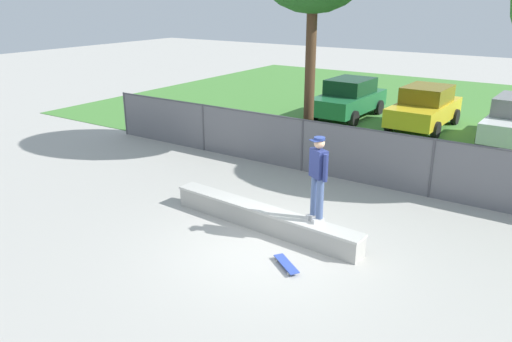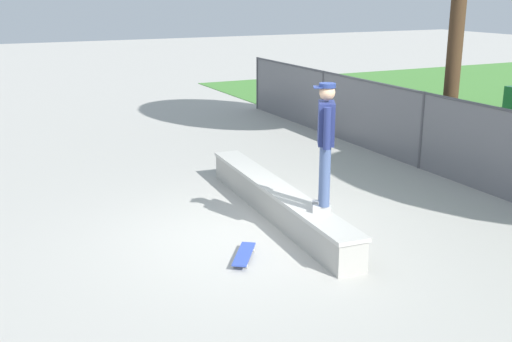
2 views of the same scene
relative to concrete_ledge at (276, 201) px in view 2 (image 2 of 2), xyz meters
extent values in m
plane|color=#ADAAA3|center=(0.70, -0.77, -0.26)|extent=(80.00, 80.00, 0.00)
cube|color=#A8A59E|center=(0.00, 0.00, -0.03)|extent=(4.92, 0.78, 0.45)
cube|color=beige|center=(0.00, 0.00, 0.22)|extent=(4.96, 0.82, 0.06)
cube|color=beige|center=(1.38, 0.00, 0.30)|extent=(0.22, 0.28, 0.10)
cube|color=beige|center=(1.19, 0.10, 0.30)|extent=(0.22, 0.28, 0.10)
cylinder|color=#475B89|center=(1.40, 0.02, 0.79)|extent=(0.15, 0.15, 0.88)
cylinder|color=#475B89|center=(1.21, 0.13, 0.79)|extent=(0.15, 0.15, 0.88)
cube|color=navy|center=(1.30, 0.08, 1.53)|extent=(0.44, 0.38, 0.60)
cylinder|color=navy|center=(1.52, -0.05, 1.51)|extent=(0.10, 0.10, 0.58)
cylinder|color=navy|center=(1.09, 0.20, 1.51)|extent=(0.10, 0.10, 0.58)
sphere|color=tan|center=(1.30, 0.08, 1.96)|extent=(0.22, 0.22, 0.22)
cylinder|color=navy|center=(1.30, 0.08, 2.06)|extent=(0.23, 0.23, 0.06)
cube|color=navy|center=(1.24, -0.04, 2.04)|extent=(0.23, 0.20, 0.02)
cube|color=#334CB2|center=(1.34, -1.21, -0.18)|extent=(0.77, 0.62, 0.02)
cube|color=#B2B2B7|center=(1.12, -1.06, -0.19)|extent=(0.13, 0.15, 0.02)
cube|color=#B2B2B7|center=(1.56, -1.37, -0.19)|extent=(0.13, 0.15, 0.02)
cylinder|color=silver|center=(1.16, -0.99, -0.23)|extent=(0.06, 0.06, 0.05)
cylinder|color=silver|center=(1.07, -1.13, -0.23)|extent=(0.06, 0.06, 0.05)
cylinder|color=silver|center=(1.61, -1.30, -0.23)|extent=(0.06, 0.06, 0.05)
cylinder|color=silver|center=(1.51, -1.44, -0.23)|extent=(0.06, 0.06, 0.05)
cylinder|color=#4C4C51|center=(-8.85, 4.01, 0.55)|extent=(0.07, 0.07, 1.61)
cylinder|color=#4C4C51|center=(-5.03, 4.01, 0.55)|extent=(0.07, 0.07, 1.61)
cylinder|color=#4C4C51|center=(-1.21, 4.01, 0.55)|extent=(0.07, 0.07, 1.61)
cylinder|color=#4C4C51|center=(0.70, 4.01, 1.32)|extent=(19.09, 0.05, 0.05)
cube|color=slate|center=(0.70, 4.01, 0.55)|extent=(19.09, 0.01, 1.61)
cylinder|color=#47301E|center=(-1.60, 5.09, 2.24)|extent=(0.32, 0.32, 4.99)
camera|label=1|loc=(5.67, -8.75, 4.79)|focal=35.26mm
camera|label=2|loc=(8.46, -4.52, 3.29)|focal=43.44mm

